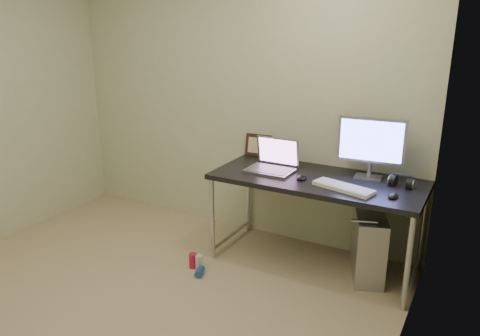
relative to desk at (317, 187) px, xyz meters
The scene contains 18 objects.
floor 1.80m from the desk, 123.74° to the right, with size 3.50×3.50×0.00m, color tan.
wall_back 1.15m from the desk, 158.86° to the left, with size 3.50×0.02×2.50m, color beige.
wall_right 1.71m from the desk, 59.45° to the right, with size 0.02×3.50×2.50m, color beige.
desk is the anchor object (origin of this frame).
tower_computer 0.60m from the desk, ahead, with size 0.38×0.54×0.55m.
cable_a 0.56m from the desk, 38.81° to the left, with size 0.01×0.01×0.70m, color black.
cable_b 0.63m from the desk, 31.36° to the left, with size 0.01×0.01×0.72m, color black.
can_red 1.17m from the desk, 146.95° to the right, with size 0.07×0.07×0.12m, color #BE1A38.
can_white 1.12m from the desk, 145.56° to the right, with size 0.06×0.06×0.12m, color silver.
can_blue 1.15m from the desk, 139.20° to the right, with size 0.06×0.06×0.11m, color #244FA4.
laptop 0.41m from the desk, behind, with size 0.38×0.31×0.26m.
monitor 0.53m from the desk, 27.60° to the left, with size 0.51×0.17×0.48m.
keyboard 0.32m from the desk, 31.90° to the right, with size 0.45×0.15×0.03m, color white.
mouse_right 0.64m from the desk, 14.20° to the right, with size 0.07×0.11×0.04m, color black.
mouse_left 0.16m from the desk, 135.71° to the right, with size 0.07×0.12×0.04m, color black.
headphones 0.64m from the desk, 10.09° to the left, with size 0.18×0.11×0.12m.
picture_frame 0.78m from the desk, 154.03° to the left, with size 0.25×0.03×0.20m, color black.
webcam 0.45m from the desk, 144.83° to the left, with size 0.04×0.03×0.12m.
Camera 1 is at (2.08, -1.94, 1.92)m, focal length 35.00 mm.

